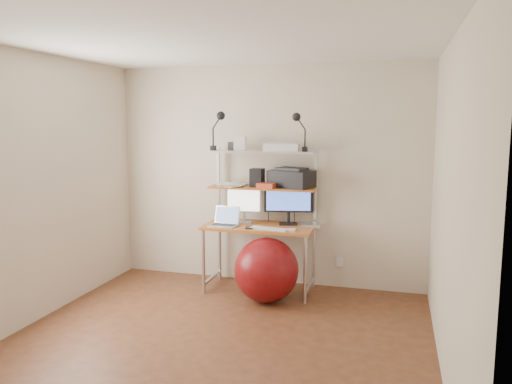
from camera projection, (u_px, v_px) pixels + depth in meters
room at (212, 198)px, 4.02m from camera, size 3.60×3.60×3.60m
computer_desk at (261, 205)px, 5.50m from camera, size 1.20×0.60×1.57m
wall_outlet at (340, 262)px, 5.63m from camera, size 0.08×0.01×0.12m
monitor_silver at (244, 202)px, 5.58m from camera, size 0.40×0.17×0.44m
monitor_black at (289, 200)px, 5.50m from camera, size 0.53×0.19×0.54m
laptop at (226, 221)px, 5.46m from camera, size 0.32×0.28×0.26m
keyboard at (269, 229)px, 5.27m from camera, size 0.43×0.18×0.01m
mouse at (292, 230)px, 5.19m from camera, size 0.08×0.05×0.02m
mac_mini at (309, 225)px, 5.39m from camera, size 0.25×0.25×0.04m
phone at (249, 227)px, 5.33m from camera, size 0.10×0.15×0.01m
printer at (292, 178)px, 5.47m from camera, size 0.53×0.44×0.22m
nas_cube at (257, 177)px, 5.54m from camera, size 0.15×0.15×0.20m
red_box at (266, 186)px, 5.41m from camera, size 0.21×0.15×0.05m
scanner at (282, 147)px, 5.39m from camera, size 0.39×0.28×0.10m
box_white at (240, 143)px, 5.54m from camera, size 0.14×0.12×0.15m
box_grey at (233, 146)px, 5.58m from camera, size 0.10×0.10×0.09m
clip_lamp_left at (219, 122)px, 5.45m from camera, size 0.17×0.09×0.43m
clip_lamp_right at (298, 123)px, 5.29m from camera, size 0.16×0.09×0.41m
exercise_ball at (266, 270)px, 5.18m from camera, size 0.67×0.67×0.67m
paper_stack at (230, 184)px, 5.62m from camera, size 0.37×0.40×0.03m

